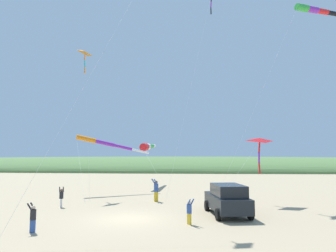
{
  "coord_description": "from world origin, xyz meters",
  "views": [
    {
      "loc": [
        -16.74,
        -3.39,
        3.59
      ],
      "look_at": [
        8.42,
        -1.63,
        6.15
      ],
      "focal_mm": 31.06,
      "sensor_mm": 36.0,
      "label": 1
    }
  ],
  "objects": [
    {
      "name": "ground_plane",
      "position": [
        0.0,
        0.0,
        0.0
      ],
      "size": [
        600.0,
        600.0,
        0.0
      ],
      "primitive_type": "plane",
      "color": "tan"
    },
    {
      "name": "person_child_green_jacket",
      "position": [
        3.32,
        5.47,
        0.76
      ],
      "size": [
        0.49,
        0.45,
        1.39
      ],
      "color": "silver",
      "rests_on": "ground_plane"
    },
    {
      "name": "person_bystander_far",
      "position": [
        -1.14,
        -3.42,
        0.73
      ],
      "size": [
        0.48,
        0.47,
        1.34
      ],
      "color": "gold",
      "rests_on": "ground_plane"
    },
    {
      "name": "person_child_grey_jacket",
      "position": [
        -3.27,
        3.9,
        0.75
      ],
      "size": [
        0.34,
        0.42,
        1.37
      ],
      "color": "#335199",
      "rests_on": "ground_plane"
    },
    {
      "name": "kite_delta_long_streamer_left",
      "position": [
        5.87,
        -8.85,
        4.69
      ],
      "size": [
        3.87,
        4.96,
        5.05
      ],
      "color": "red",
      "rests_on": "ground_plane"
    },
    {
      "name": "dune_ridge_grassy",
      "position": [
        55.0,
        0.0,
        0.0
      ],
      "size": [
        28.0,
        240.0,
        6.64
      ],
      "primitive_type": "ellipsoid",
      "color": "#567A42",
      "rests_on": "ground_plane"
    },
    {
      "name": "kite_delta_rainbow_low_near",
      "position": [
        10.71,
        6.81,
        13.74
      ],
      "size": [
        5.94,
        3.35,
        14.22
      ],
      "color": "orange",
      "rests_on": "ground_plane"
    },
    {
      "name": "kite_windsock_red_high_left",
      "position": [
        10.9,
        4.83,
        4.8
      ],
      "size": [
        8.87,
        6.71,
        5.56
      ],
      "color": "orange",
      "rests_on": "ground_plane"
    },
    {
      "name": "person_adult_flyer",
      "position": [
        6.28,
        -0.84,
        0.97
      ],
      "size": [
        0.62,
        0.63,
        1.77
      ],
      "color": "gold",
      "rests_on": "ground_plane"
    },
    {
      "name": "kite_windsock_purple_drifting",
      "position": [
        16.65,
        1.3,
        4.6
      ],
      "size": [
        12.7,
        3.79,
        5.03
      ],
      "color": "red",
      "rests_on": "ground_plane"
    },
    {
      "name": "parked_car",
      "position": [
        1.38,
        -5.72,
        0.95
      ],
      "size": [
        4.53,
        2.58,
        1.85
      ],
      "color": "black",
      "rests_on": "ground_plane"
    },
    {
      "name": "cooler_box",
      "position": [
        3.98,
        -5.95,
        0.21
      ],
      "size": [
        0.62,
        0.42,
        0.42
      ],
      "color": "orange",
      "rests_on": "ground_plane"
    },
    {
      "name": "kite_windsock_magenta_far_left",
      "position": [
        7.08,
        -14.31,
        15.53
      ],
      "size": [
        3.24,
        12.86,
        15.78
      ],
      "color": "green",
      "rests_on": "ground_plane"
    }
  ]
}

